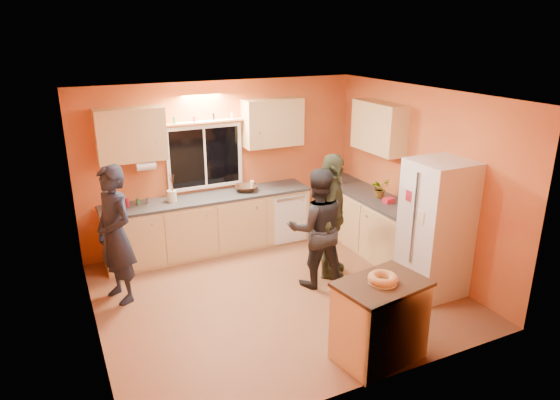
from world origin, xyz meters
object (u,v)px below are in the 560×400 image
person_left (115,235)px  person_center (317,228)px  refrigerator (436,228)px  person_right (331,217)px  island (380,320)px

person_left → person_center: (2.48, -0.74, -0.07)m
refrigerator → person_center: bearing=147.0°
refrigerator → person_right: size_ratio=1.01×
person_left → island: bearing=21.2°
island → refrigerator: bearing=21.6°
person_left → person_right: size_ratio=1.01×
person_left → person_right: (2.78, -0.60, -0.01)m
island → person_left: size_ratio=0.56×
person_right → island: bearing=-160.4°
person_right → person_left: bearing=112.7°
person_left → person_right: person_left is taller
island → person_right: person_right is taller
person_center → island: bearing=97.5°
refrigerator → island: refrigerator is taller
island → person_left: (-2.27, 2.45, 0.44)m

